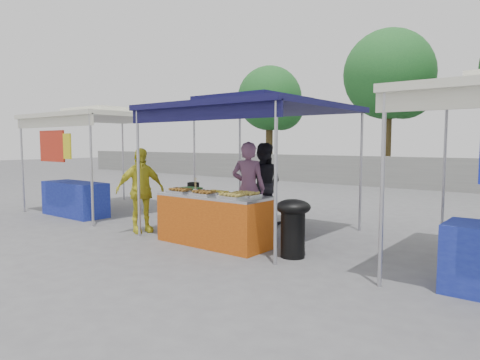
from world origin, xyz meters
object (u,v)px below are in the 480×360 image
Objects in this scene: wok_burner at (293,223)px; customer_person at (140,190)px; vendor_table at (215,219)px; cooking_pot at (193,186)px; vendor_woman at (248,188)px; helper_man at (263,184)px.

customer_person reaches higher than wok_burner.
customer_person is (-1.77, -0.15, 0.39)m from vendor_table.
vendor_woman is at bearing 35.51° from cooking_pot.
helper_man reaches higher than vendor_table.
helper_man reaches higher than customer_person.
customer_person is at bearing -151.15° from cooking_pot.
vendor_table is 2.25× the size of wok_burner.
cooking_pot is (-0.85, 0.36, 0.49)m from vendor_table.
cooking_pot reaches higher than wok_burner.
vendor_woman reaches higher than helper_man.
vendor_woman is at bearing 160.97° from wok_burner.
customer_person is at bearing -164.72° from wok_burner.
vendor_woman is (0.84, 0.60, -0.04)m from cooking_pot.
helper_man is (-1.85, 1.84, 0.34)m from wok_burner.
wok_burner is 0.52× the size of helper_man.
vendor_table is at bearing -66.91° from customer_person.
vendor_woman is 1.01× the size of helper_man.
helper_man is at bearing 72.71° from cooking_pot.
cooking_pot is at bearing -42.82° from customer_person.
helper_man is 2.51m from customer_person.
vendor_table is at bearing -165.31° from wok_burner.
helper_man is at bearing -15.80° from customer_person.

